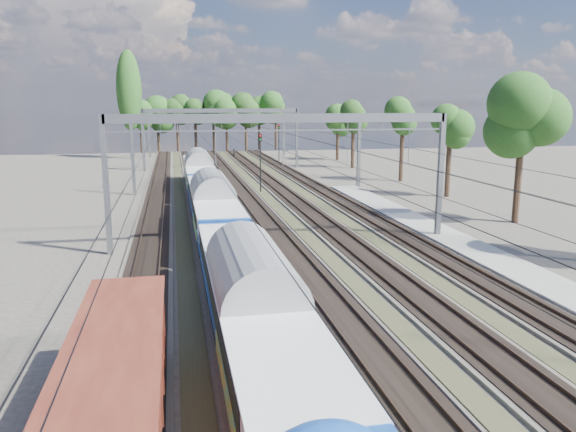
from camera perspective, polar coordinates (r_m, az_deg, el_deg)
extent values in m
cube|color=#47423A|center=(52.92, -13.27, 0.60)|extent=(3.00, 130.00, 0.15)
cube|color=black|center=(52.90, -13.28, 0.70)|extent=(2.50, 130.00, 0.06)
cube|color=#473326|center=(52.92, -14.06, 0.78)|extent=(0.08, 130.00, 0.14)
cube|color=#473326|center=(52.87, -12.50, 0.84)|extent=(0.08, 130.00, 0.14)
cube|color=#47423A|center=(52.96, -8.41, 0.79)|extent=(3.00, 130.00, 0.15)
cube|color=black|center=(52.94, -8.41, 0.89)|extent=(2.50, 130.00, 0.06)
cube|color=#473326|center=(52.89, -9.19, 0.97)|extent=(0.08, 130.00, 0.14)
cube|color=#473326|center=(52.97, -7.64, 1.03)|extent=(0.08, 130.00, 0.14)
cube|color=#47423A|center=(53.38, -3.58, 0.97)|extent=(3.00, 130.00, 0.15)
cube|color=black|center=(53.36, -3.58, 1.07)|extent=(2.50, 130.00, 0.06)
cube|color=#473326|center=(53.25, -4.35, 1.15)|extent=(0.08, 130.00, 0.14)
cube|color=#473326|center=(53.45, -2.82, 1.21)|extent=(0.08, 130.00, 0.14)
cube|color=#47423A|center=(54.17, 1.14, 1.14)|extent=(3.00, 130.00, 0.15)
cube|color=black|center=(54.15, 1.14, 1.24)|extent=(2.50, 130.00, 0.06)
cube|color=#473326|center=(53.98, 0.39, 1.32)|extent=(0.08, 130.00, 0.14)
cube|color=#473326|center=(54.30, 1.88, 1.37)|extent=(0.08, 130.00, 0.14)
cube|color=#47423A|center=(55.32, 5.69, 1.30)|extent=(3.00, 130.00, 0.15)
cube|color=black|center=(55.30, 5.70, 1.40)|extent=(2.50, 130.00, 0.06)
cube|color=#473326|center=(55.08, 4.98, 1.48)|extent=(0.08, 130.00, 0.14)
cube|color=#473326|center=(55.50, 6.41, 1.52)|extent=(0.08, 130.00, 0.14)
cube|color=#383424|center=(52.90, -10.84, 0.64)|extent=(1.10, 130.00, 0.05)
cube|color=#383424|center=(53.13, -5.98, 0.83)|extent=(1.10, 130.00, 0.05)
cube|color=#383424|center=(53.74, -1.20, 1.01)|extent=(1.10, 130.00, 0.05)
cube|color=#383424|center=(54.71, 3.44, 1.17)|extent=(1.10, 130.00, 0.05)
cube|color=gray|center=(34.47, 23.02, -5.56)|extent=(3.00, 70.00, 0.30)
cube|color=slate|center=(37.62, -17.99, 2.93)|extent=(0.35, 0.35, 9.00)
cube|color=slate|center=(41.79, 15.20, 3.87)|extent=(0.35, 0.35, 9.00)
cube|color=slate|center=(37.73, -0.52, 9.91)|extent=(23.00, 0.35, 0.60)
cube|color=slate|center=(85.29, -14.51, 7.49)|extent=(0.35, 0.35, 9.00)
cube|color=slate|center=(87.21, 0.89, 7.92)|extent=(0.35, 0.35, 9.00)
cube|color=slate|center=(85.34, -6.79, 10.59)|extent=(23.00, 0.35, 0.60)
cube|color=slate|center=(62.40, -15.51, 5.95)|extent=(0.35, 0.35, 8.50)
cube|color=slate|center=(107.25, -13.94, 8.08)|extent=(0.35, 0.35, 8.50)
cube|color=slate|center=(65.70, 7.21, 6.51)|extent=(0.35, 0.35, 8.50)
cube|color=slate|center=(109.20, -0.42, 8.46)|extent=(0.35, 0.35, 8.50)
cylinder|color=black|center=(52.22, -13.54, 6.46)|extent=(0.03, 130.00, 0.03)
cylinder|color=black|center=(52.14, -13.60, 7.66)|extent=(0.03, 130.00, 0.03)
cylinder|color=black|center=(52.26, -8.58, 6.65)|extent=(0.03, 130.00, 0.03)
cylinder|color=black|center=(52.18, -8.61, 7.85)|extent=(0.03, 130.00, 0.03)
cylinder|color=black|center=(52.68, -3.65, 6.79)|extent=(0.03, 130.00, 0.03)
cylinder|color=black|center=(52.61, -3.67, 7.98)|extent=(0.03, 130.00, 0.03)
cylinder|color=black|center=(53.48, 1.16, 6.87)|extent=(0.03, 130.00, 0.03)
cylinder|color=black|center=(53.41, 1.17, 8.05)|extent=(0.03, 130.00, 0.03)
cylinder|color=black|center=(54.64, 5.80, 6.91)|extent=(0.03, 130.00, 0.03)
cylinder|color=black|center=(54.57, 5.83, 8.06)|extent=(0.03, 130.00, 0.03)
cylinder|color=black|center=(117.39, -14.66, 7.65)|extent=(0.56, 0.56, 5.85)
sphere|color=#1D3D16|center=(117.22, -14.78, 9.93)|extent=(4.41, 4.41, 4.41)
cylinder|color=black|center=(120.25, -12.95, 7.84)|extent=(0.56, 0.56, 5.99)
sphere|color=#1D3D16|center=(120.08, -13.05, 10.12)|extent=(4.17, 4.17, 4.17)
cylinder|color=black|center=(120.48, -11.32, 8.16)|extent=(0.56, 0.56, 7.05)
sphere|color=#1D3D16|center=(120.33, -11.43, 10.84)|extent=(4.88, 4.88, 4.88)
cylinder|color=black|center=(119.50, -9.89, 8.14)|extent=(0.56, 0.56, 6.83)
sphere|color=#1D3D16|center=(119.34, -9.98, 10.75)|extent=(5.12, 5.12, 5.12)
cylinder|color=black|center=(121.13, -8.31, 8.15)|extent=(0.56, 0.56, 6.51)
sphere|color=#1D3D16|center=(120.97, -8.39, 10.61)|extent=(5.28, 5.28, 5.28)
cylinder|color=black|center=(119.36, -6.20, 8.32)|extent=(0.56, 0.56, 7.20)
sphere|color=#1D3D16|center=(119.21, -6.26, 11.09)|extent=(5.05, 5.05, 5.05)
cylinder|color=black|center=(120.05, -4.71, 8.13)|extent=(0.56, 0.56, 6.19)
sphere|color=#1D3D16|center=(119.88, -4.75, 10.49)|extent=(5.19, 5.19, 5.19)
cylinder|color=black|center=(121.23, -2.52, 8.31)|extent=(0.56, 0.56, 6.75)
sphere|color=#1D3D16|center=(121.07, -2.54, 10.87)|extent=(4.90, 4.90, 4.90)
cylinder|color=black|center=(122.93, -1.22, 8.32)|extent=(0.56, 0.56, 6.57)
sphere|color=#1D3D16|center=(122.78, -1.23, 10.77)|extent=(3.88, 3.88, 3.88)
cylinder|color=black|center=(48.49, 22.45, 3.10)|extent=(0.56, 0.56, 6.84)
sphere|color=#1D3D16|center=(48.10, 22.95, 9.55)|extent=(4.21, 4.21, 4.21)
cylinder|color=black|center=(59.79, 15.38, 4.18)|extent=(0.56, 0.56, 5.27)
sphere|color=#1D3D16|center=(59.44, 15.59, 8.22)|extent=(4.76, 4.76, 4.76)
cylinder|color=black|center=(72.68, 10.29, 5.95)|extent=(0.56, 0.56, 6.17)
sphere|color=#1D3D16|center=(72.40, 10.43, 9.84)|extent=(4.62, 4.62, 4.62)
cylinder|color=black|center=(87.66, 6.83, 6.61)|extent=(0.56, 0.56, 5.19)
sphere|color=#1D3D16|center=(87.43, 6.89, 9.32)|extent=(4.19, 4.19, 4.19)
cylinder|color=black|center=(100.83, 4.17, 7.55)|extent=(0.56, 0.56, 6.20)
sphere|color=#1D3D16|center=(100.63, 4.21, 10.37)|extent=(4.75, 4.75, 4.75)
cylinder|color=black|center=(105.29, -15.74, 9.99)|extent=(0.70, 0.70, 16.00)
ellipsoid|color=#23501A|center=(105.31, -15.85, 12.16)|extent=(4.40, 4.40, 14.08)
cube|color=black|center=(28.93, -5.63, -6.94)|extent=(2.11, 3.17, 0.85)
cube|color=navy|center=(21.46, -3.62, -9.00)|extent=(2.96, 21.14, 2.01)
cube|color=silver|center=(21.29, -3.64, -7.66)|extent=(3.04, 20.29, 1.00)
cube|color=black|center=(21.54, 0.44, -7.41)|extent=(0.04, 17.97, 0.74)
cube|color=yellow|center=(17.46, -1.40, -15.84)|extent=(3.06, 5.92, 0.74)
cylinder|color=gray|center=(21.14, -3.65, -6.44)|extent=(3.00, 21.14, 3.00)
cube|color=black|center=(35.56, -6.80, -3.49)|extent=(2.11, 3.17, 0.85)
cube|color=black|center=(49.98, -8.23, 0.76)|extent=(2.11, 3.17, 0.85)
cube|color=navy|center=(42.44, -7.69, 1.09)|extent=(2.96, 21.14, 2.01)
cube|color=silver|center=(42.35, -7.71, 1.79)|extent=(3.04, 20.29, 1.00)
cube|color=black|center=(42.47, -5.65, 1.86)|extent=(0.04, 17.97, 0.74)
cube|color=yellow|center=(37.98, -7.18, -0.91)|extent=(3.06, 5.92, 0.74)
cylinder|color=gray|center=(42.27, -7.73, 2.42)|extent=(3.00, 21.14, 3.00)
cube|color=black|center=(56.82, -8.65, 2.01)|extent=(2.11, 3.17, 0.85)
cube|color=black|center=(71.45, -9.28, 3.87)|extent=(2.11, 3.17, 0.85)
cube|color=navy|center=(63.92, -9.05, 4.45)|extent=(2.96, 21.14, 2.01)
cube|color=silver|center=(63.86, -9.06, 4.92)|extent=(3.04, 20.29, 1.00)
cube|color=black|center=(63.94, -7.68, 4.97)|extent=(0.04, 17.97, 0.74)
cube|color=yellow|center=(59.38, -8.82, 3.43)|extent=(3.06, 5.92, 0.74)
cylinder|color=gray|center=(63.81, -9.07, 5.35)|extent=(3.00, 21.14, 3.00)
cube|color=black|center=(20.90, -15.82, -15.15)|extent=(1.78, 2.31, 0.62)
cube|color=#4A1913|center=(16.29, -17.25, -16.71)|extent=(2.40, 12.45, 2.31)
cube|color=#4A1913|center=(15.77, -17.51, -12.84)|extent=(2.58, 12.45, 0.11)
imported|color=black|center=(102.66, -5.50, 6.33)|extent=(0.43, 0.64, 1.72)
cylinder|color=black|center=(62.27, -2.82, 5.00)|extent=(0.16, 0.16, 5.62)
cube|color=black|center=(62.00, -2.85, 7.95)|extent=(0.46, 0.38, 0.79)
sphere|color=red|center=(61.84, -2.83, 8.15)|extent=(0.18, 0.18, 0.18)
sphere|color=#0C9919|center=(61.87, -2.83, 7.78)|extent=(0.18, 0.18, 0.18)
cylinder|color=black|center=(95.59, -0.93, 7.17)|extent=(0.16, 0.16, 5.54)
cube|color=black|center=(95.41, -0.93, 9.06)|extent=(0.42, 0.29, 0.78)
sphere|color=red|center=(95.26, -0.92, 9.19)|extent=(0.18, 0.18, 0.18)
sphere|color=#0C9919|center=(95.28, -0.92, 8.96)|extent=(0.18, 0.18, 0.18)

